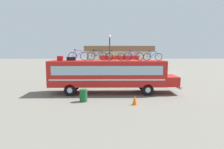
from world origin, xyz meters
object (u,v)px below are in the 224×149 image
Objects in this scene: trash_bin at (83,95)px; traffic_cone at (135,100)px; rooftop_bicycle_1 at (78,56)px; luggage_bag_1 at (60,58)px; street_lamp at (110,54)px; rooftop_bicycle_5 at (153,56)px; rooftop_bicycle_2 at (97,56)px; rooftop_bicycle_3 at (115,56)px; rooftop_bicycle_4 at (134,56)px; luggage_bag_2 at (71,59)px; bus at (110,73)px.

traffic_cone is (3.73, -0.98, -0.13)m from trash_bin.
trash_bin is (0.74, -3.01, -2.83)m from rooftop_bicycle_1.
trash_bin is at bearing 165.34° from traffic_cone.
luggage_bag_1 is at bearing 129.61° from trash_bin.
luggage_bag_1 is 0.09× the size of street_lamp.
luggage_bag_1 is 1.55m from rooftop_bicycle_1.
luggage_bag_1 is 7.95m from rooftop_bicycle_5.
rooftop_bicycle_2 is 1.65m from rooftop_bicycle_3.
trash_bin is at bearing -145.44° from rooftop_bicycle_4.
rooftop_bicycle_5 is at bearing -2.83° from luggage_bag_2.
luggage_bag_1 is 0.69× the size of traffic_cone.
trash_bin is (-2.45, -2.80, -2.79)m from rooftop_bicycle_3.
rooftop_bicycle_2 is 1.08× the size of rooftop_bicycle_5.
traffic_cone is (5.98, -3.70, -2.76)m from luggage_bag_1.
rooftop_bicycle_1 reaches higher than rooftop_bicycle_2.
trash_bin is (-4.04, -2.78, -2.82)m from rooftop_bicycle_4.
rooftop_bicycle_4 is at bearing -2.71° from rooftop_bicycle_1.
rooftop_bicycle_3 is 1.03× the size of rooftop_bicycle_5.
luggage_bag_1 is 0.27× the size of rooftop_bicycle_4.
rooftop_bicycle_5 is (7.94, 0.02, 0.16)m from luggage_bag_1.
bus is 3.61m from luggage_bag_2.
rooftop_bicycle_3 is at bearing -3.71° from rooftop_bicycle_1.
rooftop_bicycle_1 is 0.99× the size of rooftop_bicycle_2.
rooftop_bicycle_4 is (1.59, -0.02, 0.02)m from rooftop_bicycle_3.
street_lamp is at bearing 62.49° from rooftop_bicycle_1.
rooftop_bicycle_4 is at bearing -9.21° from rooftop_bicycle_2.
rooftop_bicycle_2 is 5.14m from street_lamp.
trash_bin is at bearing -103.65° from street_lamp.
luggage_bag_1 is at bearing 148.28° from traffic_cone.
street_lamp reaches higher than trash_bin.
bus is 2.59m from rooftop_bicycle_4.
rooftop_bicycle_5 is at bearing -6.63° from rooftop_bicycle_2.
rooftop_bicycle_3 is 5.52m from street_lamp.
luggage_bag_1 is 3.19m from rooftop_bicycle_2.
bus is 4.46m from luggage_bag_1.
rooftop_bicycle_2 is 4.85m from rooftop_bicycle_5.
rooftop_bicycle_2 is at bearing 162.57° from rooftop_bicycle_3.
rooftop_bicycle_5 is at bearing 0.11° from luggage_bag_1.
luggage_bag_1 is at bearing -127.38° from street_lamp.
street_lamp reaches higher than luggage_bag_1.
street_lamp is (3.41, 5.22, 0.21)m from luggage_bag_2.
rooftop_bicycle_3 is (3.19, -0.21, -0.04)m from rooftop_bicycle_1.
rooftop_bicycle_2 reaches higher than rooftop_bicycle_4.
rooftop_bicycle_3 reaches higher than rooftop_bicycle_5.
rooftop_bicycle_5 is 6.68m from street_lamp.
luggage_bag_2 is 3.85m from rooftop_bicycle_3.
bus is 16.53× the size of traffic_cone.
rooftop_bicycle_1 is at bearing 176.29° from rooftop_bicycle_3.
street_lamp reaches higher than rooftop_bicycle_4.
rooftop_bicycle_4 is at bearing -0.69° from rooftop_bicycle_3.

